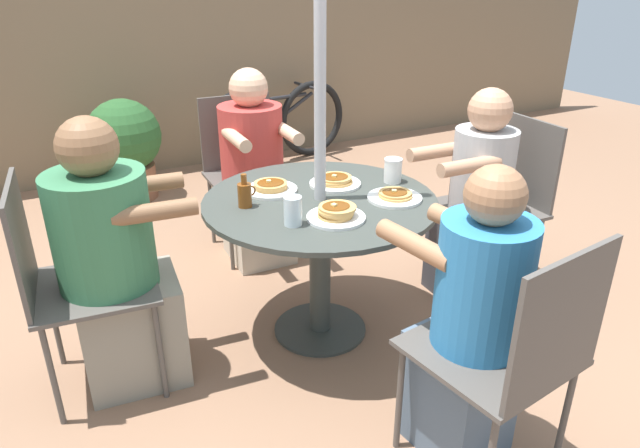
% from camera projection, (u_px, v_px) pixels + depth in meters
% --- Properties ---
extents(ground_plane, '(12.00, 12.00, 0.00)m').
position_uv_depth(ground_plane, '(320.00, 329.00, 2.86)').
color(ground_plane, '#8C664C').
extents(back_fence, '(10.00, 0.06, 1.88)m').
position_uv_depth(back_fence, '(158.00, 60.00, 4.73)').
color(back_fence, '#7A664C').
rests_on(back_fence, ground).
extents(patio_table, '(1.06, 1.06, 0.71)m').
position_uv_depth(patio_table, '(320.00, 227.00, 2.62)').
color(patio_table, '#383D38').
rests_on(patio_table, ground).
extents(umbrella_pole, '(0.05, 0.05, 2.48)m').
position_uv_depth(umbrella_pole, '(320.00, 79.00, 2.34)').
color(umbrella_pole, '#ADADB2').
rests_on(umbrella_pole, ground).
extents(patio_chair_north, '(0.53, 0.53, 0.94)m').
position_uv_depth(patio_chair_north, '(515.00, 349.00, 1.83)').
color(patio_chair_north, '#514C47').
rests_on(patio_chair_north, ground).
extents(diner_north, '(0.37, 0.53, 1.12)m').
position_uv_depth(diner_north, '(470.00, 329.00, 1.97)').
color(diner_north, slate).
rests_on(diner_north, ground).
extents(patio_chair_east, '(0.50, 0.50, 0.94)m').
position_uv_depth(patio_chair_east, '(502.00, 194.00, 3.05)').
color(patio_chair_east, '#514C47').
rests_on(patio_chair_east, ground).
extents(diner_east, '(0.53, 0.34, 1.12)m').
position_uv_depth(diner_east, '(475.00, 203.00, 2.99)').
color(diner_east, '#3D3D42').
rests_on(diner_east, ground).
extents(patio_chair_south, '(0.50, 0.50, 0.94)m').
position_uv_depth(patio_chair_south, '(244.00, 164.00, 3.52)').
color(patio_chair_south, '#514C47').
rests_on(patio_chair_south, ground).
extents(diner_south, '(0.39, 0.55, 1.15)m').
position_uv_depth(diner_south, '(255.00, 177.00, 3.38)').
color(diner_south, beige).
rests_on(diner_south, ground).
extents(patio_chair_west, '(0.52, 0.52, 0.94)m').
position_uv_depth(patio_chair_west, '(67.00, 275.00, 2.26)').
color(patio_chair_west, '#514C47').
rests_on(patio_chair_west, ground).
extents(diner_west, '(0.57, 0.43, 1.17)m').
position_uv_depth(diner_west, '(117.00, 271.00, 2.33)').
color(diner_west, gray).
rests_on(diner_west, ground).
extents(pancake_plate_a, '(0.25, 0.25, 0.07)m').
position_uv_depth(pancake_plate_a, '(336.00, 214.00, 2.35)').
color(pancake_plate_a, white).
rests_on(pancake_plate_a, patio_table).
extents(pancake_plate_b, '(0.25, 0.25, 0.05)m').
position_uv_depth(pancake_plate_b, '(271.00, 188.00, 2.64)').
color(pancake_plate_b, white).
rests_on(pancake_plate_b, patio_table).
extents(pancake_plate_c, '(0.25, 0.25, 0.05)m').
position_uv_depth(pancake_plate_c, '(395.00, 196.00, 2.55)').
color(pancake_plate_c, white).
rests_on(pancake_plate_c, patio_table).
extents(pancake_plate_d, '(0.25, 0.25, 0.05)m').
position_uv_depth(pancake_plate_d, '(335.00, 181.00, 2.71)').
color(pancake_plate_d, white).
rests_on(pancake_plate_d, patio_table).
extents(syrup_bottle, '(0.08, 0.06, 0.15)m').
position_uv_depth(syrup_bottle, '(245.00, 194.00, 2.46)').
color(syrup_bottle, brown).
rests_on(syrup_bottle, patio_table).
extents(coffee_cup, '(0.09, 0.09, 0.12)m').
position_uv_depth(coffee_cup, '(393.00, 170.00, 2.74)').
color(coffee_cup, white).
rests_on(coffee_cup, patio_table).
extents(drinking_glass_a, '(0.07, 0.07, 0.12)m').
position_uv_depth(drinking_glass_a, '(293.00, 211.00, 2.28)').
color(drinking_glass_a, silver).
rests_on(drinking_glass_a, patio_table).
extents(bicycle, '(1.46, 0.44, 0.72)m').
position_uv_depth(bicycle, '(277.00, 124.00, 5.12)').
color(bicycle, black).
rests_on(bicycle, ground).
extents(potted_shrub, '(0.55, 0.55, 0.77)m').
position_uv_depth(potted_shrub, '(125.00, 145.00, 4.30)').
color(potted_shrub, brown).
rests_on(potted_shrub, ground).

